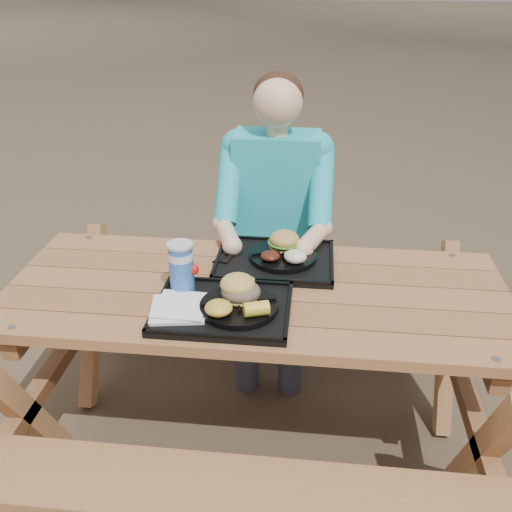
# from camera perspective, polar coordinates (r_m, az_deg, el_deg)

# --- Properties ---
(ground) EXTENTS (60.00, 60.00, 0.00)m
(ground) POSITION_cam_1_polar(r_m,az_deg,el_deg) (2.52, 0.00, -18.08)
(ground) COLOR #999999
(ground) RESTS_ON ground
(picnic_table) EXTENTS (1.80, 1.49, 0.75)m
(picnic_table) POSITION_cam_1_polar(r_m,az_deg,el_deg) (2.26, 0.00, -11.42)
(picnic_table) COLOR #999999
(picnic_table) RESTS_ON ground
(tray_near) EXTENTS (0.45, 0.35, 0.02)m
(tray_near) POSITION_cam_1_polar(r_m,az_deg,el_deg) (1.91, -3.34, -5.37)
(tray_near) COLOR black
(tray_near) RESTS_ON picnic_table
(tray_far) EXTENTS (0.45, 0.35, 0.02)m
(tray_far) POSITION_cam_1_polar(r_m,az_deg,el_deg) (2.21, 1.90, -0.55)
(tray_far) COLOR black
(tray_far) RESTS_ON picnic_table
(plate_near) EXTENTS (0.26, 0.26, 0.02)m
(plate_near) POSITION_cam_1_polar(r_m,az_deg,el_deg) (1.89, -1.73, -5.05)
(plate_near) COLOR black
(plate_near) RESTS_ON tray_near
(plate_far) EXTENTS (0.26, 0.26, 0.02)m
(plate_far) POSITION_cam_1_polar(r_m,az_deg,el_deg) (2.20, 2.70, -0.01)
(plate_far) COLOR black
(plate_far) RESTS_ON tray_far
(napkin_stack) EXTENTS (0.20, 0.20, 0.02)m
(napkin_stack) POSITION_cam_1_polar(r_m,az_deg,el_deg) (1.90, -7.80, -5.16)
(napkin_stack) COLOR white
(napkin_stack) RESTS_ON tray_near
(soda_cup) EXTENTS (0.08, 0.08, 0.17)m
(soda_cup) POSITION_cam_1_polar(r_m,az_deg,el_deg) (1.97, -7.47, -1.26)
(soda_cup) COLOR #154CA4
(soda_cup) RESTS_ON tray_near
(condiment_bbq) EXTENTS (0.05, 0.05, 0.03)m
(condiment_bbq) POSITION_cam_1_polar(r_m,az_deg,el_deg) (2.00, -2.61, -2.85)
(condiment_bbq) COLOR black
(condiment_bbq) RESTS_ON tray_near
(condiment_mustard) EXTENTS (0.05, 0.05, 0.03)m
(condiment_mustard) POSITION_cam_1_polar(r_m,az_deg,el_deg) (2.01, -0.77, -2.75)
(condiment_mustard) COLOR yellow
(condiment_mustard) RESTS_ON tray_near
(sandwich) EXTENTS (0.12, 0.12, 0.13)m
(sandwich) POSITION_cam_1_polar(r_m,az_deg,el_deg) (1.88, -1.54, -2.59)
(sandwich) COLOR gold
(sandwich) RESTS_ON plate_near
(mac_cheese) EXTENTS (0.09, 0.09, 0.04)m
(mac_cheese) POSITION_cam_1_polar(r_m,az_deg,el_deg) (1.82, -3.76, -5.21)
(mac_cheese) COLOR gold
(mac_cheese) RESTS_ON plate_near
(corn_cob) EXTENTS (0.10, 0.10, 0.05)m
(corn_cob) POSITION_cam_1_polar(r_m,az_deg,el_deg) (1.81, 0.03, -5.30)
(corn_cob) COLOR yellow
(corn_cob) RESTS_ON plate_near
(cutlery_far) EXTENTS (0.06, 0.16, 0.01)m
(cutlery_far) POSITION_cam_1_polar(r_m,az_deg,el_deg) (2.23, -2.48, 0.21)
(cutlery_far) COLOR black
(cutlery_far) RESTS_ON tray_far
(burger) EXTENTS (0.12, 0.12, 0.11)m
(burger) POSITION_cam_1_polar(r_m,az_deg,el_deg) (2.22, 2.86, 2.05)
(burger) COLOR #C49245
(burger) RESTS_ON plate_far
(baked_beans) EXTENTS (0.07, 0.07, 0.03)m
(baked_beans) POSITION_cam_1_polar(r_m,az_deg,el_deg) (2.15, 1.44, 0.00)
(baked_beans) COLOR #491A0E
(baked_beans) RESTS_ON plate_far
(potato_salad) EXTENTS (0.08, 0.08, 0.05)m
(potato_salad) POSITION_cam_1_polar(r_m,az_deg,el_deg) (2.13, 3.96, -0.04)
(potato_salad) COLOR silver
(potato_salad) RESTS_ON plate_far
(diner) EXTENTS (0.48, 0.84, 1.28)m
(diner) POSITION_cam_1_polar(r_m,az_deg,el_deg) (2.68, 1.96, 1.87)
(diner) COLOR #1CC8C3
(diner) RESTS_ON ground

